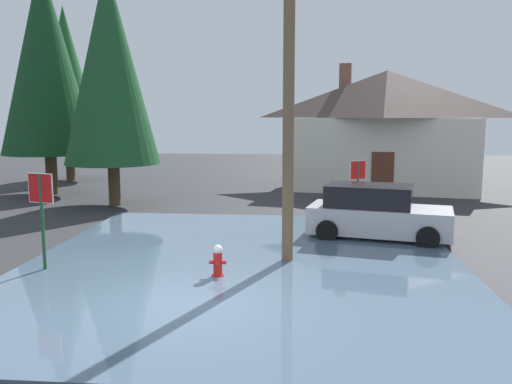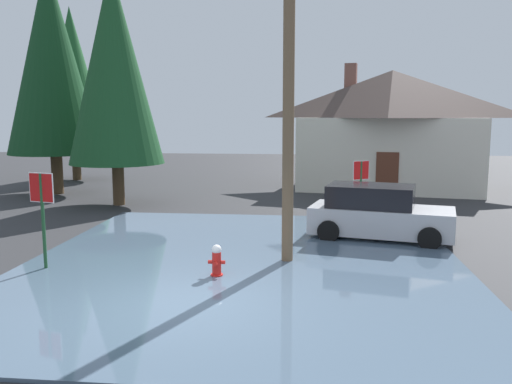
% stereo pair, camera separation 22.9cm
% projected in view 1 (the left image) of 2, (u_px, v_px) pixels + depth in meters
% --- Properties ---
extents(ground_plane, '(80.00, 80.00, 0.10)m').
position_uv_depth(ground_plane, '(184.00, 309.00, 10.30)').
color(ground_plane, '#2D2D30').
extents(flood_puddle, '(10.73, 12.37, 0.07)m').
position_uv_depth(flood_puddle, '(244.00, 263.00, 13.19)').
color(flood_puddle, '#4C6075').
rests_on(flood_puddle, ground).
extents(lane_stop_bar, '(3.59, 0.59, 0.01)m').
position_uv_depth(lane_stop_bar, '(168.00, 347.00, 8.48)').
color(lane_stop_bar, silver).
rests_on(lane_stop_bar, ground).
extents(stop_sign_near, '(0.68, 0.20, 2.34)m').
position_uv_depth(stop_sign_near, '(41.00, 202.00, 12.31)').
color(stop_sign_near, '#1E4C28').
rests_on(stop_sign_near, ground).
extents(fire_hydrant, '(0.39, 0.33, 0.78)m').
position_uv_depth(fire_hydrant, '(218.00, 262.00, 11.99)').
color(fire_hydrant, red).
rests_on(fire_hydrant, ground).
extents(utility_pole, '(1.60, 0.28, 7.91)m').
position_uv_depth(utility_pole, '(289.00, 96.00, 12.74)').
color(utility_pole, brown).
rests_on(utility_pole, ground).
extents(stop_sign_far, '(0.60, 0.38, 2.05)m').
position_uv_depth(stop_sign_far, '(358.00, 177.00, 19.09)').
color(stop_sign_far, '#1E4C28').
rests_on(stop_sign_far, ground).
extents(house, '(10.02, 7.20, 6.28)m').
position_uv_depth(house, '(385.00, 128.00, 26.39)').
color(house, silver).
rests_on(house, ground).
extents(parked_car, '(4.41, 2.71, 1.61)m').
position_uv_depth(parked_car, '(376.00, 213.00, 15.82)').
color(parked_car, silver).
rests_on(parked_car, ground).
extents(pine_tree_tall_left, '(3.81, 3.81, 9.52)m').
position_uv_depth(pine_tree_tall_left, '(66.00, 79.00, 29.23)').
color(pine_tree_tall_left, '#4C3823').
rests_on(pine_tree_tall_left, ground).
extents(pine_tree_mid_left, '(3.79, 3.79, 9.48)m').
position_uv_depth(pine_tree_mid_left, '(110.00, 66.00, 20.98)').
color(pine_tree_mid_left, '#4C3823').
rests_on(pine_tree_mid_left, ground).
extents(pine_tree_short_left, '(4.19, 4.19, 10.46)m').
position_uv_depth(pine_tree_short_left, '(45.00, 59.00, 23.89)').
color(pine_tree_short_left, '#4C3823').
rests_on(pine_tree_short_left, ground).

